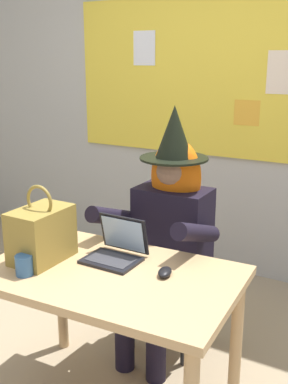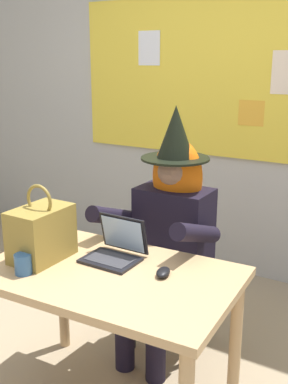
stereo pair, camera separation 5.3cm
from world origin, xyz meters
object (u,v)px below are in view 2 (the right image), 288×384
object	(u,v)px
desk_main	(109,291)
coffee_mug	(23,264)
computer_mouse	(163,272)
laptop	(115,250)
handbag	(41,233)
person_costumed	(169,222)
chair_at_desk	(178,260)

from	to	relation	value
desk_main	coffee_mug	bearing A→B (deg)	-145.22
coffee_mug	computer_mouse	bearing A→B (deg)	29.24
laptop	handbag	size ratio (longest dim) A/B	0.70
handbag	coffee_mug	xyz separation A→B (m)	(0.04, -0.17, -0.09)
computer_mouse	laptop	bearing A→B (deg)	157.04
desk_main	handbag	distance (m)	0.44
person_costumed	handbag	xyz separation A→B (m)	(-0.35, -0.66, 0.08)
computer_mouse	desk_main	bearing A→B (deg)	-173.28
chair_at_desk	handbag	size ratio (longest dim) A/B	2.41
laptop	handbag	bearing A→B (deg)	-148.38
chair_at_desk	handbag	distance (m)	0.93
person_costumed	coffee_mug	distance (m)	0.88
handbag	coffee_mug	bearing A→B (deg)	-75.77
desk_main	handbag	size ratio (longest dim) A/B	3.21
chair_at_desk	person_costumed	xyz separation A→B (m)	(0.00, -0.12, 0.29)
computer_mouse	handbag	world-z (taller)	handbag
person_costumed	laptop	distance (m)	0.47
laptop	coffee_mug	bearing A→B (deg)	-126.07
desk_main	person_costumed	size ratio (longest dim) A/B	0.84
person_costumed	laptop	xyz separation A→B (m)	(-0.04, -0.47, -0.01)
desk_main	coffee_mug	distance (m)	0.42
chair_at_desk	desk_main	bearing A→B (deg)	-0.53
chair_at_desk	person_costumed	world-z (taller)	person_costumed
desk_main	coffee_mug	world-z (taller)	coffee_mug
desk_main	handbag	world-z (taller)	handbag
chair_at_desk	laptop	xyz separation A→B (m)	(-0.04, -0.59, 0.28)
desk_main	person_costumed	distance (m)	0.63
chair_at_desk	laptop	size ratio (longest dim) A/B	3.43
person_costumed	computer_mouse	bearing A→B (deg)	25.79
chair_at_desk	person_costumed	size ratio (longest dim) A/B	0.63
chair_at_desk	laptop	world-z (taller)	laptop
laptop	computer_mouse	xyz separation A→B (m)	(0.29, -0.05, -0.03)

